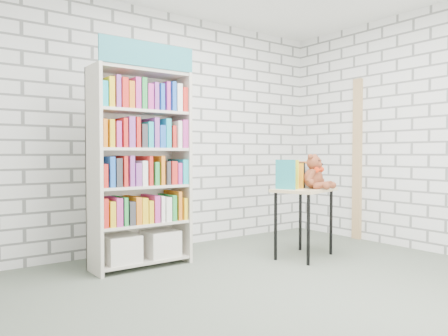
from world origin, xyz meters
TOP-DOWN VIEW (x-y plane):
  - ground at (0.00, 0.00)m, footprint 4.50×4.50m
  - room_shell at (0.00, 0.00)m, footprint 4.52×4.02m
  - bookshelf at (-0.69, 1.36)m, footprint 0.97×0.38m
  - display_table at (0.90, 0.66)m, footprint 0.81×0.67m
  - table_books at (0.87, 0.76)m, footprint 0.53×0.35m
  - teddy_bear at (0.98, 0.56)m, footprint 0.34×0.33m
  - door_trim at (2.23, 0.95)m, footprint 0.05×0.12m

SIDE VIEW (x-z plane):
  - ground at x=0.00m, z-range 0.00..0.00m
  - display_table at x=0.90m, z-range 0.27..1.02m
  - table_books at x=0.87m, z-range 0.75..1.04m
  - teddy_bear at x=0.98m, z-range 0.71..1.08m
  - bookshelf at x=-0.69m, z-range -0.10..2.08m
  - door_trim at x=2.23m, z-range 0.00..2.10m
  - room_shell at x=0.00m, z-range 0.38..3.19m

